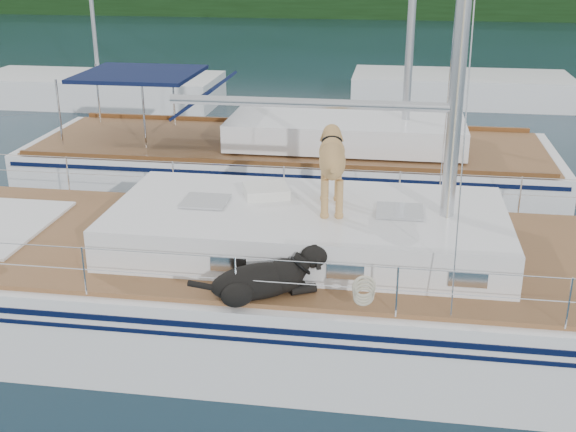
# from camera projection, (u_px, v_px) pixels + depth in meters

# --- Properties ---
(ground) EXTENTS (120.00, 120.00, 0.00)m
(ground) POSITION_uv_depth(u_px,v_px,m) (251.00, 323.00, 10.31)
(ground) COLOR black
(ground) RESTS_ON ground
(shore_bank) EXTENTS (92.00, 1.00, 1.20)m
(shore_bank) POSITION_uv_depth(u_px,v_px,m) (375.00, 8.00, 52.78)
(shore_bank) COLOR #595147
(shore_bank) RESTS_ON ground
(main_sailboat) EXTENTS (12.00, 4.01, 14.01)m
(main_sailboat) POSITION_uv_depth(u_px,v_px,m) (257.00, 281.00, 10.05)
(main_sailboat) COLOR white
(main_sailboat) RESTS_ON ground
(neighbor_sailboat) EXTENTS (11.00, 3.50, 13.30)m
(neighbor_sailboat) POSITION_uv_depth(u_px,v_px,m) (294.00, 166.00, 15.41)
(neighbor_sailboat) COLOR white
(neighbor_sailboat) RESTS_ON ground
(bg_boat_west) EXTENTS (8.00, 3.00, 11.65)m
(bg_boat_west) POSITION_uv_depth(u_px,v_px,m) (100.00, 90.00, 24.21)
(bg_boat_west) COLOR white
(bg_boat_west) RESTS_ON ground
(bg_boat_center) EXTENTS (7.20, 3.00, 11.65)m
(bg_boat_center) POSITION_uv_depth(u_px,v_px,m) (460.00, 89.00, 24.37)
(bg_boat_center) COLOR white
(bg_boat_center) RESTS_ON ground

